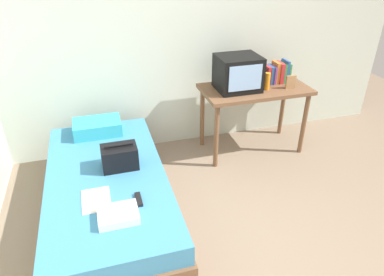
{
  "coord_description": "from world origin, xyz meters",
  "views": [
    {
      "loc": [
        -0.96,
        -1.68,
        2.15
      ],
      "look_at": [
        -0.18,
        0.99,
        0.57
      ],
      "focal_mm": 32.66,
      "sensor_mm": 36.0,
      "label": 1
    }
  ],
  "objects_px": {
    "pillow": "(97,127)",
    "bed": "(109,196)",
    "tv": "(238,73)",
    "book_row": "(277,73)",
    "remote_dark": "(139,199)",
    "folded_towel": "(118,215)",
    "desk": "(254,96)",
    "picture_frame": "(291,82)",
    "water_bottle": "(267,81)",
    "handbag": "(120,157)",
    "magazine": "(96,200)"
  },
  "relations": [
    {
      "from": "pillow",
      "to": "folded_towel",
      "type": "relative_size",
      "value": 1.66
    },
    {
      "from": "tv",
      "to": "handbag",
      "type": "distance_m",
      "value": 1.54
    },
    {
      "from": "book_row",
      "to": "handbag",
      "type": "height_order",
      "value": "book_row"
    },
    {
      "from": "pillow",
      "to": "folded_towel",
      "type": "bearing_deg",
      "value": -87.17
    },
    {
      "from": "pillow",
      "to": "bed",
      "type": "bearing_deg",
      "value": -88.63
    },
    {
      "from": "bed",
      "to": "folded_towel",
      "type": "xyz_separation_m",
      "value": [
        0.05,
        -0.56,
        0.26
      ]
    },
    {
      "from": "tv",
      "to": "water_bottle",
      "type": "xyz_separation_m",
      "value": [
        0.3,
        -0.1,
        -0.09
      ]
    },
    {
      "from": "handbag",
      "to": "magazine",
      "type": "bearing_deg",
      "value": -119.75
    },
    {
      "from": "picture_frame",
      "to": "tv",
      "type": "bearing_deg",
      "value": 166.24
    },
    {
      "from": "book_row",
      "to": "water_bottle",
      "type": "bearing_deg",
      "value": -139.58
    },
    {
      "from": "handbag",
      "to": "folded_towel",
      "type": "bearing_deg",
      "value": -97.64
    },
    {
      "from": "water_bottle",
      "to": "picture_frame",
      "type": "xyz_separation_m",
      "value": [
        0.26,
        -0.04,
        -0.02
      ]
    },
    {
      "from": "tv",
      "to": "folded_towel",
      "type": "distance_m",
      "value": 1.98
    },
    {
      "from": "remote_dark",
      "to": "desk",
      "type": "bearing_deg",
      "value": 37.72
    },
    {
      "from": "book_row",
      "to": "picture_frame",
      "type": "xyz_separation_m",
      "value": [
        0.05,
        -0.22,
        -0.04
      ]
    },
    {
      "from": "remote_dark",
      "to": "folded_towel",
      "type": "bearing_deg",
      "value": -137.2
    },
    {
      "from": "desk",
      "to": "tv",
      "type": "distance_m",
      "value": 0.35
    },
    {
      "from": "water_bottle",
      "to": "book_row",
      "type": "relative_size",
      "value": 0.66
    },
    {
      "from": "tv",
      "to": "handbag",
      "type": "height_order",
      "value": "tv"
    },
    {
      "from": "handbag",
      "to": "magazine",
      "type": "relative_size",
      "value": 1.03
    },
    {
      "from": "magazine",
      "to": "remote_dark",
      "type": "xyz_separation_m",
      "value": [
        0.31,
        -0.09,
        0.01
      ]
    },
    {
      "from": "desk",
      "to": "handbag",
      "type": "xyz_separation_m",
      "value": [
        -1.54,
        -0.64,
        -0.12
      ]
    },
    {
      "from": "magazine",
      "to": "remote_dark",
      "type": "bearing_deg",
      "value": -16.62
    },
    {
      "from": "bed",
      "to": "remote_dark",
      "type": "relative_size",
      "value": 12.82
    },
    {
      "from": "book_row",
      "to": "picture_frame",
      "type": "bearing_deg",
      "value": -76.43
    },
    {
      "from": "desk",
      "to": "handbag",
      "type": "distance_m",
      "value": 1.68
    },
    {
      "from": "tv",
      "to": "picture_frame",
      "type": "height_order",
      "value": "tv"
    },
    {
      "from": "picture_frame",
      "to": "pillow",
      "type": "relative_size",
      "value": 0.31
    },
    {
      "from": "desk",
      "to": "tv",
      "type": "relative_size",
      "value": 2.64
    },
    {
      "from": "handbag",
      "to": "magazine",
      "type": "height_order",
      "value": "handbag"
    },
    {
      "from": "water_bottle",
      "to": "book_row",
      "type": "height_order",
      "value": "book_row"
    },
    {
      "from": "book_row",
      "to": "remote_dark",
      "type": "xyz_separation_m",
      "value": [
        -1.76,
        -1.22,
        -0.42
      ]
    },
    {
      "from": "picture_frame",
      "to": "handbag",
      "type": "height_order",
      "value": "picture_frame"
    },
    {
      "from": "desk",
      "to": "book_row",
      "type": "bearing_deg",
      "value": 17.07
    },
    {
      "from": "folded_towel",
      "to": "water_bottle",
      "type": "bearing_deg",
      "value": 34.94
    },
    {
      "from": "book_row",
      "to": "desk",
      "type": "bearing_deg",
      "value": -162.93
    },
    {
      "from": "bed",
      "to": "pillow",
      "type": "height_order",
      "value": "pillow"
    },
    {
      "from": "remote_dark",
      "to": "folded_towel",
      "type": "height_order",
      "value": "folded_towel"
    },
    {
      "from": "tv",
      "to": "magazine",
      "type": "relative_size",
      "value": 1.52
    },
    {
      "from": "tv",
      "to": "book_row",
      "type": "height_order",
      "value": "tv"
    },
    {
      "from": "book_row",
      "to": "handbag",
      "type": "relative_size",
      "value": 0.93
    },
    {
      "from": "tv",
      "to": "desk",
      "type": "bearing_deg",
      "value": -2.79
    },
    {
      "from": "desk",
      "to": "picture_frame",
      "type": "relative_size",
      "value": 8.15
    },
    {
      "from": "tv",
      "to": "picture_frame",
      "type": "bearing_deg",
      "value": -13.76
    },
    {
      "from": "bed",
      "to": "handbag",
      "type": "xyz_separation_m",
      "value": [
        0.13,
        0.08,
        0.33
      ]
    },
    {
      "from": "tv",
      "to": "book_row",
      "type": "distance_m",
      "value": 0.52
    },
    {
      "from": "pillow",
      "to": "water_bottle",
      "type": "bearing_deg",
      "value": -3.91
    },
    {
      "from": "folded_towel",
      "to": "book_row",
      "type": "bearing_deg",
      "value": 35.57
    },
    {
      "from": "magazine",
      "to": "water_bottle",
      "type": "bearing_deg",
      "value": 27.19
    },
    {
      "from": "picture_frame",
      "to": "desk",
      "type": "bearing_deg",
      "value": 159.98
    }
  ]
}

